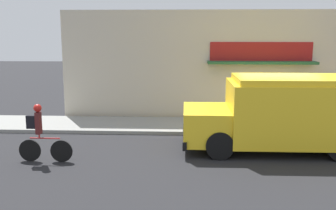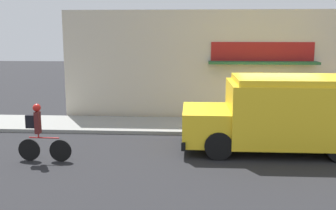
{
  "view_description": "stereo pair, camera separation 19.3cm",
  "coord_description": "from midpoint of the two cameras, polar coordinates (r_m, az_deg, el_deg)",
  "views": [
    {
      "loc": [
        -2.95,
        -13.17,
        3.49
      ],
      "look_at": [
        -3.61,
        -0.2,
        1.1
      ],
      "focal_mm": 42.0,
      "sensor_mm": 36.0,
      "label": 1
    },
    {
      "loc": [
        -2.76,
        -13.15,
        3.49
      ],
      "look_at": [
        -3.61,
        -0.2,
        1.1
      ],
      "focal_mm": 42.0,
      "sensor_mm": 36.0,
      "label": 2
    }
  ],
  "objects": [
    {
      "name": "trash_bin",
      "position": [
        15.3,
        17.9,
        -0.91
      ],
      "size": [
        0.54,
        0.54,
        0.98
      ],
      "color": "slate",
      "rests_on": "sidewalk"
    },
    {
      "name": "cyclist",
      "position": [
        11.28,
        -18.52,
        -3.9
      ],
      "size": [
        1.5,
        0.22,
        1.61
      ],
      "rotation": [
        0.0,
        0.0,
        -0.03
      ],
      "color": "black",
      "rests_on": "ground_plane"
    },
    {
      "name": "storefront",
      "position": [
        16.15,
        13.13,
        5.59
      ],
      "size": [
        16.1,
        0.81,
        4.39
      ],
      "color": "beige",
      "rests_on": "ground_plane"
    },
    {
      "name": "ground_plane",
      "position": [
        13.91,
        14.69,
        -4.45
      ],
      "size": [
        70.0,
        70.0,
        0.0
      ],
      "primitive_type": "plane",
      "color": "#232326"
    },
    {
      "name": "sidewalk",
      "position": [
        15.04,
        13.78,
        -3.05
      ],
      "size": [
        28.0,
        2.4,
        0.13
      ],
      "color": "gray",
      "rests_on": "ground_plane"
    },
    {
      "name": "school_bus",
      "position": [
        12.19,
        15.93,
        -1.05
      ],
      "size": [
        5.39,
        2.82,
        2.23
      ],
      "rotation": [
        0.0,
        0.0,
        0.01
      ],
      "color": "yellow",
      "rests_on": "ground_plane"
    }
  ]
}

